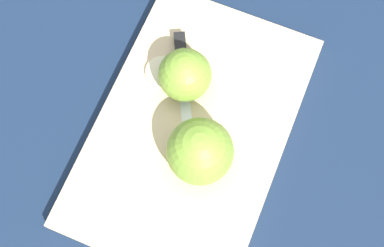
{
  "coord_description": "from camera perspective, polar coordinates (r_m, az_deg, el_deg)",
  "views": [
    {
      "loc": [
        -0.23,
        -0.05,
        0.74
      ],
      "look_at": [
        0.0,
        0.0,
        0.04
      ],
      "focal_mm": 50.0,
      "sensor_mm": 36.0,
      "label": 1
    }
  ],
  "objects": [
    {
      "name": "knife",
      "position": [
        0.78,
        -1.08,
        6.35
      ],
      "size": [
        0.15,
        0.06,
        0.02
      ],
      "rotation": [
        0.0,
        0.0,
        -2.84
      ],
      "color": "silver",
      "rests_on": "cutting_board"
    },
    {
      "name": "apple_slice",
      "position": [
        0.78,
        -3.19,
        5.51
      ],
      "size": [
        0.05,
        0.05,
        0.01
      ],
      "color": "beige",
      "rests_on": "cutting_board"
    },
    {
      "name": "apple_half_right",
      "position": [
        0.74,
        -0.76,
        5.19
      ],
      "size": [
        0.07,
        0.07,
        0.07
      ],
      "rotation": [
        0.0,
        0.0,
        4.01
      ],
      "color": "olive",
      "rests_on": "cutting_board"
    },
    {
      "name": "apple_half_left",
      "position": [
        0.7,
        0.83,
        -2.99
      ],
      "size": [
        0.09,
        0.09,
        0.09
      ],
      "rotation": [
        0.0,
        0.0,
        1.83
      ],
      "color": "olive",
      "rests_on": "cutting_board"
    },
    {
      "name": "ground_plane",
      "position": [
        0.77,
        -0.0,
        -1.03
      ],
      "size": [
        4.0,
        4.0,
        0.0
      ],
      "primitive_type": "plane",
      "color": "#14233D"
    },
    {
      "name": "cutting_board",
      "position": [
        0.76,
        -0.0,
        -0.77
      ],
      "size": [
        0.44,
        0.33,
        0.02
      ],
      "color": "#D1B789",
      "rests_on": "ground_plane"
    }
  ]
}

